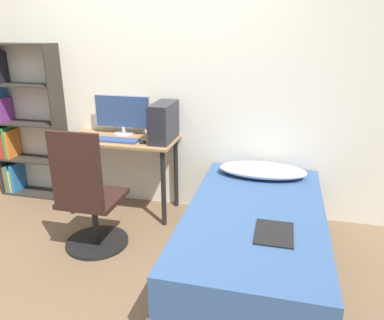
# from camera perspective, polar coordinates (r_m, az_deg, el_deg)

# --- Properties ---
(ground_plane) EXTENTS (14.00, 14.00, 0.00)m
(ground_plane) POSITION_cam_1_polar(r_m,az_deg,el_deg) (2.88, -14.19, -18.32)
(ground_plane) COLOR brown
(wall_back) EXTENTS (8.00, 0.05, 2.50)m
(wall_back) POSITION_cam_1_polar(r_m,az_deg,el_deg) (3.66, -5.11, 11.77)
(wall_back) COLOR silver
(wall_back) RESTS_ON ground_plane
(desk) EXTENTS (1.05, 0.51, 0.75)m
(desk) POSITION_cam_1_polar(r_m,az_deg,el_deg) (3.65, -10.58, 1.29)
(desk) COLOR #997047
(desk) RESTS_ON ground_plane
(bookshelf) EXTENTS (0.75, 0.25, 1.60)m
(bookshelf) POSITION_cam_1_polar(r_m,az_deg,el_deg) (4.35, -25.02, 4.96)
(bookshelf) COLOR #2D2823
(bookshelf) RESTS_ON ground_plane
(office_chair) EXTENTS (0.52, 0.52, 1.04)m
(office_chair) POSITION_cam_1_polar(r_m,az_deg,el_deg) (3.13, -15.37, -6.72)
(office_chair) COLOR black
(office_chair) RESTS_ON ground_plane
(bed) EXTENTS (1.01, 1.88, 0.49)m
(bed) POSITION_cam_1_polar(r_m,az_deg,el_deg) (2.88, 9.36, -11.95)
(bed) COLOR #4C3D2D
(bed) RESTS_ON ground_plane
(pillow) EXTENTS (0.77, 0.36, 0.11)m
(pillow) POSITION_cam_1_polar(r_m,az_deg,el_deg) (3.36, 10.66, -1.53)
(pillow) COLOR #B2B7C6
(pillow) RESTS_ON bed
(magazine) EXTENTS (0.24, 0.32, 0.01)m
(magazine) POSITION_cam_1_polar(r_m,az_deg,el_deg) (2.48, 12.42, -10.82)
(magazine) COLOR black
(magazine) RESTS_ON bed
(monitor) EXTENTS (0.57, 0.19, 0.39)m
(monitor) POSITION_cam_1_polar(r_m,az_deg,el_deg) (3.71, -10.54, 6.99)
(monitor) COLOR #B7B7BC
(monitor) RESTS_ON desk
(keyboard) EXTENTS (0.42, 0.13, 0.02)m
(keyboard) POSITION_cam_1_polar(r_m,az_deg,el_deg) (3.53, -11.50, 3.00)
(keyboard) COLOR #33477A
(keyboard) RESTS_ON desk
(pc_tower) EXTENTS (0.17, 0.41, 0.35)m
(pc_tower) POSITION_cam_1_polar(r_m,az_deg,el_deg) (3.44, -4.33, 5.80)
(pc_tower) COLOR #232328
(pc_tower) RESTS_ON desk
(mouse) EXTENTS (0.06, 0.09, 0.02)m
(mouse) POSITION_cam_1_polar(r_m,az_deg,el_deg) (3.42, -7.51, 2.73)
(mouse) COLOR black
(mouse) RESTS_ON desk
(phone) EXTENTS (0.07, 0.14, 0.01)m
(phone) POSITION_cam_1_polar(r_m,az_deg,el_deg) (3.83, -16.74, 3.76)
(phone) COLOR black
(phone) RESTS_ON desk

